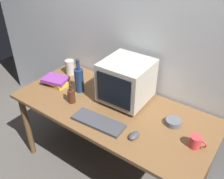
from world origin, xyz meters
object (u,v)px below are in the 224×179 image
(cd_spindle, at_px, (173,122))
(bottle_tall, at_px, (79,79))
(computer_mouse, at_px, (134,135))
(bottle_short, at_px, (71,96))
(keyboard, at_px, (98,122))
(crt_monitor, at_px, (126,81))
(book_stack, at_px, (56,81))
(mug, at_px, (196,142))
(metal_canister, at_px, (70,67))

(cd_spindle, bearing_deg, bottle_tall, -175.52)
(computer_mouse, distance_m, bottle_short, 0.67)
(keyboard, height_order, bottle_short, bottle_short)
(crt_monitor, bearing_deg, book_stack, -165.88)
(crt_monitor, height_order, computer_mouse, crt_monitor)
(bottle_tall, height_order, mug, bottle_tall)
(bottle_short, relative_size, mug, 1.52)
(bottle_short, bearing_deg, crt_monitor, 39.47)
(crt_monitor, distance_m, bottle_short, 0.48)
(bottle_short, xyz_separation_m, mug, (1.05, 0.12, -0.02))
(computer_mouse, distance_m, mug, 0.42)
(metal_canister, bearing_deg, mug, -9.59)
(crt_monitor, relative_size, metal_canister, 2.65)
(bottle_tall, relative_size, metal_canister, 2.18)
(cd_spindle, distance_m, metal_canister, 1.19)
(bottle_tall, distance_m, bottle_short, 0.19)
(bottle_tall, distance_m, mug, 1.11)
(keyboard, height_order, computer_mouse, computer_mouse)
(metal_canister, bearing_deg, crt_monitor, -4.45)
(book_stack, height_order, metal_canister, metal_canister)
(cd_spindle, bearing_deg, book_stack, -174.24)
(crt_monitor, xyz_separation_m, keyboard, (-0.00, -0.38, -0.18))
(bottle_short, relative_size, cd_spindle, 1.52)
(keyboard, bearing_deg, cd_spindle, 30.40)
(crt_monitor, height_order, bottle_short, crt_monitor)
(bottle_tall, bearing_deg, crt_monitor, 16.53)
(bottle_tall, xyz_separation_m, metal_canister, (-0.29, 0.18, -0.05))
(crt_monitor, bearing_deg, metal_canister, 175.55)
(keyboard, xyz_separation_m, metal_canister, (-0.71, 0.44, 0.06))
(keyboard, distance_m, mug, 0.72)
(mug, bearing_deg, computer_mouse, -156.31)
(computer_mouse, bearing_deg, keyboard, -167.95)
(crt_monitor, distance_m, metal_canister, 0.73)
(keyboard, height_order, book_stack, book_stack)
(book_stack, distance_m, mug, 1.37)
(mug, bearing_deg, crt_monitor, 165.24)
(mug, distance_m, cd_spindle, 0.25)
(crt_monitor, height_order, bottle_tall, crt_monitor)
(keyboard, relative_size, cd_spindle, 3.50)
(computer_mouse, xyz_separation_m, cd_spindle, (0.17, 0.30, 0.00))
(computer_mouse, xyz_separation_m, mug, (0.39, 0.17, 0.03))
(crt_monitor, distance_m, computer_mouse, 0.49)
(mug, bearing_deg, metal_canister, 170.41)
(keyboard, xyz_separation_m, cd_spindle, (0.48, 0.33, 0.01))
(keyboard, bearing_deg, bottle_tall, 144.68)
(bottle_tall, relative_size, cd_spindle, 2.72)
(crt_monitor, xyz_separation_m, metal_canister, (-0.71, 0.06, -0.12))
(book_stack, bearing_deg, computer_mouse, -10.31)
(book_stack, xyz_separation_m, cd_spindle, (1.15, 0.12, -0.01))
(mug, bearing_deg, bottle_short, -173.73)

